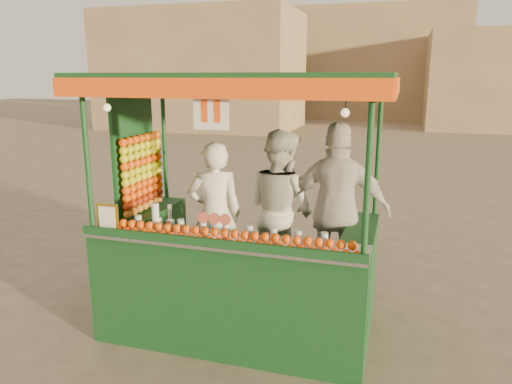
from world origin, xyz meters
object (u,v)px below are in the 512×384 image
(vendor_middle, at_px, (280,209))
(vendor_left, at_px, (215,215))
(juice_cart, at_px, (233,251))
(vendor_right, at_px, (337,211))

(vendor_middle, bearing_deg, vendor_left, 53.20)
(juice_cart, bearing_deg, vendor_right, 25.75)
(vendor_middle, bearing_deg, vendor_right, -153.41)
(juice_cart, distance_m, vendor_middle, 0.79)
(vendor_left, relative_size, vendor_right, 0.87)
(juice_cart, relative_size, vendor_right, 1.56)
(vendor_right, bearing_deg, vendor_left, 2.83)
(vendor_middle, height_order, vendor_right, vendor_right)
(vendor_left, bearing_deg, vendor_middle, 175.88)
(juice_cart, height_order, vendor_left, juice_cart)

